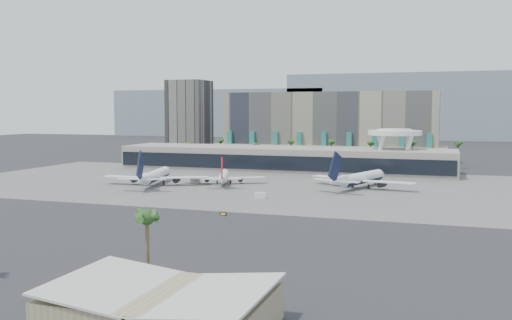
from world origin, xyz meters
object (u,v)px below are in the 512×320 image
(airliner_left, at_px, (155,176))
(taxiway_sign, at_px, (223,214))
(service_vehicle_a, at_px, (195,181))
(airliner_centre, at_px, (224,176))
(airliner_right, at_px, (360,178))
(service_vehicle_b, at_px, (260,196))

(airliner_left, xyz_separation_m, taxiway_sign, (52.09, -53.68, -3.52))
(service_vehicle_a, bearing_deg, airliner_left, -139.33)
(airliner_centre, distance_m, airliner_right, 56.44)
(airliner_left, distance_m, service_vehicle_b, 55.73)
(airliner_right, bearing_deg, airliner_centre, -155.81)
(service_vehicle_a, distance_m, taxiway_sign, 77.43)
(airliner_centre, height_order, airliner_right, airliner_right)
(airliner_right, xyz_separation_m, taxiway_sign, (-29.57, -71.76, -3.54))
(airliner_left, bearing_deg, airliner_right, -0.59)
(taxiway_sign, bearing_deg, airliner_centre, 123.04)
(service_vehicle_a, relative_size, service_vehicle_b, 1.02)
(airliner_left, relative_size, service_vehicle_b, 11.53)
(airliner_left, xyz_separation_m, airliner_centre, (25.44, 13.19, -0.82))
(service_vehicle_a, distance_m, service_vehicle_b, 51.02)
(airliner_centre, distance_m, service_vehicle_a, 13.14)
(airliner_centre, height_order, taxiway_sign, airliner_centre)
(airliner_right, height_order, service_vehicle_b, airliner_right)
(service_vehicle_b, bearing_deg, taxiway_sign, -103.29)
(airliner_centre, relative_size, service_vehicle_a, 8.80)
(airliner_right, distance_m, service_vehicle_a, 69.43)
(airliner_left, xyz_separation_m, service_vehicle_a, (12.49, 12.86, -3.04))
(airliner_centre, relative_size, service_vehicle_b, 8.95)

